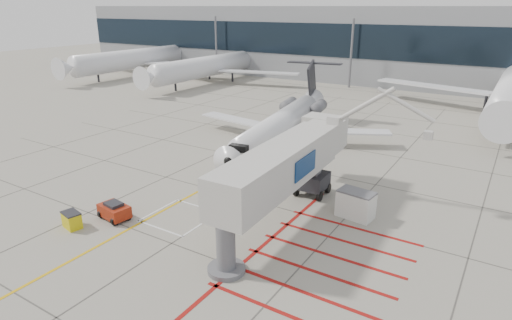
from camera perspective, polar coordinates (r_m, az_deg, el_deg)
The scene contains 13 objects.
ground_plane at distance 30.40m, azimuth -6.06°, elevation -7.71°, with size 260.00×260.00×0.00m, color gray.
regional_jet at distance 42.86m, azimuth 2.35°, elevation 5.99°, with size 22.73×28.66×7.51m, color white, non-canonical shape.
jet_bridge at distance 27.88m, azimuth 3.11°, elevation -1.91°, with size 8.73×18.43×7.37m, color beige, non-canonical shape.
pushback_tug at distance 31.46m, azimuth -18.38°, elevation -6.37°, with size 2.22×1.39×1.29m, color #99240E, non-canonical shape.
spill_bin at distance 31.30m, azimuth -23.35°, elevation -7.34°, with size 1.30×0.87×1.13m, color #CEBE0B, non-canonical shape.
baggage_cart at distance 34.44m, azimuth -1.65°, elevation -3.11°, with size 1.83×1.16×1.16m, color #4F4F54, non-canonical shape.
ground_power_unit at distance 30.77m, azimuth 13.15°, elevation -5.77°, with size 2.47×1.44×1.95m, color white, non-canonical shape.
cone_nose at distance 33.96m, azimuth -7.05°, elevation -4.18°, with size 0.39×0.39×0.54m, color #FC610D.
cone_side at distance 34.75m, azimuth 6.55°, elevation -3.60°, with size 0.37×0.37×0.51m, color #FF4B0D.
terminal_building at distance 91.56m, azimuth 28.40°, elevation 13.17°, with size 180.00×28.00×14.00m, color gray.
terminal_glass_band at distance 77.52m, azimuth 27.59°, elevation 13.24°, with size 180.00×0.10×6.00m, color black.
bg_aircraft_a at distance 97.68m, azimuth -14.93°, elevation 14.57°, with size 36.59×40.66×12.20m, color silver, non-canonical shape.
bg_aircraft_b at distance 84.86m, azimuth -5.60°, elevation 14.13°, with size 34.09×37.88×11.36m, color silver, non-canonical shape.
Camera 1 is at (16.89, -21.03, 14.01)m, focal length 30.00 mm.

